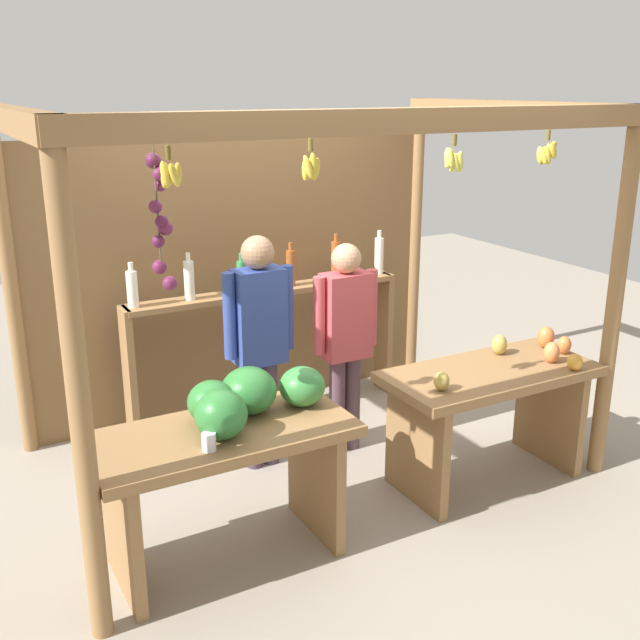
% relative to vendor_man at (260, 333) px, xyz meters
% --- Properties ---
extents(ground_plane, '(12.00, 12.00, 0.00)m').
position_rel_vendor_man_xyz_m(ground_plane, '(0.28, -0.08, -0.93)').
color(ground_plane, gray).
rests_on(ground_plane, ground).
extents(market_stall, '(3.35, 2.22, 2.33)m').
position_rel_vendor_man_xyz_m(market_stall, '(0.28, 0.41, 0.44)').
color(market_stall, olive).
rests_on(market_stall, ground).
extents(fruit_counter_left, '(1.36, 0.65, 1.01)m').
position_rel_vendor_man_xyz_m(fruit_counter_left, '(-0.54, -0.84, -0.25)').
color(fruit_counter_left, olive).
rests_on(fruit_counter_left, ground).
extents(fruit_counter_right, '(1.36, 0.64, 0.91)m').
position_rel_vendor_man_xyz_m(fruit_counter_right, '(1.20, -0.87, -0.36)').
color(fruit_counter_right, olive).
rests_on(fruit_counter_right, ground).
extents(bottle_shelf_unit, '(2.15, 0.22, 1.36)m').
position_rel_vendor_man_xyz_m(bottle_shelf_unit, '(0.38, 0.71, -0.12)').
color(bottle_shelf_unit, olive).
rests_on(bottle_shelf_unit, ground).
extents(vendor_man, '(0.48, 0.21, 1.56)m').
position_rel_vendor_man_xyz_m(vendor_man, '(0.00, 0.00, 0.00)').
color(vendor_man, '#453348').
rests_on(vendor_man, ground).
extents(vendor_woman, '(0.48, 0.20, 1.46)m').
position_rel_vendor_man_xyz_m(vendor_woman, '(0.59, -0.08, -0.06)').
color(vendor_woman, '#543B45').
rests_on(vendor_woman, ground).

